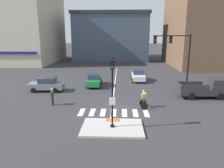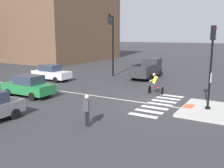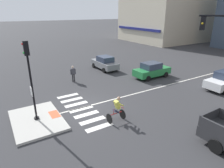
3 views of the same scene
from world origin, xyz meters
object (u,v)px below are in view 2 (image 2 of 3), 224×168
car_white_eastbound_far (51,73)px  pedestrian_at_curb_left (87,108)px  traffic_light_mast (112,35)px  pickup_truck_charcoal_cross_right (148,69)px  cyclist (155,83)px  signal_pole (211,60)px  car_green_westbound_far (28,86)px

car_white_eastbound_far → pedestrian_at_curb_left: bearing=-129.3°
car_white_eastbound_far → traffic_light_mast: bearing=-48.3°
car_white_eastbound_far → pedestrian_at_curb_left: pedestrian_at_curb_left is taller
traffic_light_mast → car_white_eastbound_far: (-4.27, 4.79, -3.89)m
pickup_truck_charcoal_cross_right → cyclist: bearing=-153.7°
signal_pole → car_white_eastbound_far: (3.19, 16.00, -2.36)m
signal_pole → pedestrian_at_curb_left: signal_pole is taller
car_green_westbound_far → pickup_truck_charcoal_cross_right: 13.50m
signal_pole → car_green_westbound_far: bearing=102.8°
car_green_westbound_far → pickup_truck_charcoal_cross_right: size_ratio=0.80×
car_green_westbound_far → pedestrian_at_curb_left: bearing=-111.7°
traffic_light_mast → pedestrian_at_curb_left: traffic_light_mast is taller
pickup_truck_charcoal_cross_right → car_white_eastbound_far: bearing=129.6°
signal_pole → traffic_light_mast: bearing=56.4°
signal_pole → pickup_truck_charcoal_cross_right: bearing=39.1°
car_white_eastbound_far → pedestrian_at_curb_left: size_ratio=2.46×
pedestrian_at_curb_left → car_white_eastbound_far: bearing=50.7°
car_green_westbound_far → cyclist: 9.87m
traffic_light_mast → pickup_truck_charcoal_cross_right: traffic_light_mast is taller
car_white_eastbound_far → car_green_westbound_far: bearing=-150.7°
car_white_eastbound_far → cyclist: bearing=-92.3°
signal_pole → car_white_eastbound_far: 16.49m
traffic_light_mast → car_white_eastbound_far: bearing=131.7°
signal_pole → car_green_westbound_far: signal_pole is taller
pedestrian_at_curb_left → signal_pole: bearing=-39.4°
car_white_eastbound_far → signal_pole: bearing=-101.3°
pickup_truck_charcoal_cross_right → pedestrian_at_curb_left: size_ratio=3.08×
car_green_westbound_far → cyclist: size_ratio=2.45×
traffic_light_mast → pedestrian_at_curb_left: 15.27m
signal_pole → car_green_westbound_far: size_ratio=1.22×
cyclist → car_white_eastbound_far: bearing=87.7°
cyclist → car_green_westbound_far: bearing=124.5°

